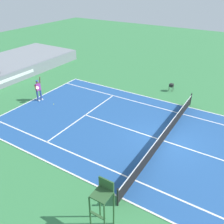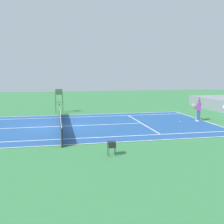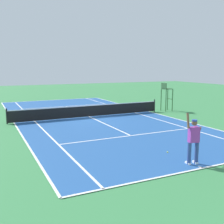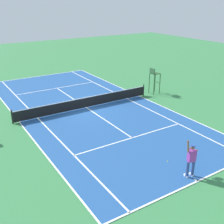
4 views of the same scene
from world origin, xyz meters
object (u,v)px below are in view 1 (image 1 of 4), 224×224
Objects in this scene: umpire_chair at (103,200)px; tennis_player at (38,90)px; ball_hopper at (171,85)px; tennis_ball at (54,104)px.

tennis_player is at bearing 57.73° from umpire_chair.
umpire_chair is at bearing -122.27° from tennis_player.
umpire_chair reaches higher than tennis_player.
umpire_chair reaches higher than ball_hopper.
tennis_player reaches higher than tennis_ball.
umpire_chair is at bearing -171.13° from ball_hopper.
umpire_chair is 3.49× the size of ball_hopper.
tennis_player is 13.45m from umpire_chair.
tennis_ball is at bearing 136.72° from ball_hopper.
tennis_player reaches higher than ball_hopper.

